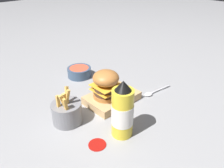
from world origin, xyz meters
TOP-DOWN VIEW (x-y plane):
  - ground_plane at (0.00, 0.00)m, footprint 6.00×6.00m
  - serving_board at (-0.01, 0.04)m, footprint 0.21×0.15m
  - burger at (-0.04, 0.05)m, footprint 0.10×0.10m
  - ketchup_bottle at (-0.12, -0.13)m, footprint 0.07×0.07m
  - fries_basket at (-0.22, 0.06)m, footprint 0.11×0.11m
  - side_bowl at (0.03, 0.32)m, footprint 0.12×0.12m
  - spoon at (0.16, -0.04)m, footprint 0.16×0.04m
  - ketchup_puddle at (-0.22, -0.11)m, footprint 0.06×0.06m

SIDE VIEW (x-z plane):
  - ground_plane at x=0.00m, z-range 0.00..0.00m
  - ketchup_puddle at x=-0.22m, z-range 0.00..0.00m
  - spoon at x=0.16m, z-range 0.00..0.01m
  - serving_board at x=-0.01m, z-range 0.00..0.03m
  - side_bowl at x=0.03m, z-range 0.00..0.05m
  - fries_basket at x=-0.22m, z-range -0.03..0.11m
  - burger at x=-0.04m, z-range 0.03..0.15m
  - ketchup_bottle at x=-0.12m, z-range -0.01..0.20m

